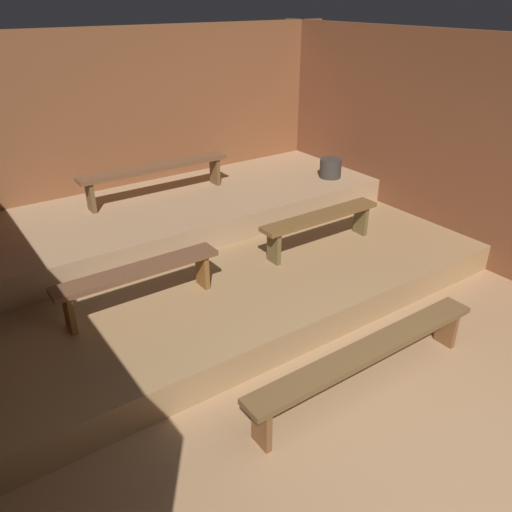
# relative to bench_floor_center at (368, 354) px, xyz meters

# --- Properties ---
(ground) EXTENTS (6.29, 6.18, 0.08)m
(ground) POSITION_rel_bench_floor_center_xyz_m (-0.08, 1.51, -0.38)
(ground) COLOR #9C7651
(wall_back) EXTENTS (6.29, 0.06, 2.58)m
(wall_back) POSITION_rel_bench_floor_center_xyz_m (-0.08, 4.23, 0.95)
(wall_back) COLOR brown
(wall_back) RESTS_ON ground
(wall_right) EXTENTS (0.06, 6.18, 2.58)m
(wall_right) POSITION_rel_bench_floor_center_xyz_m (2.70, 1.51, 0.95)
(wall_right) COLOR brown
(wall_right) RESTS_ON ground
(platform_lower) EXTENTS (5.49, 3.58, 0.31)m
(platform_lower) POSITION_rel_bench_floor_center_xyz_m (-0.08, 2.41, -0.19)
(platform_lower) COLOR #99754C
(platform_lower) RESTS_ON ground
(platform_middle) EXTENTS (5.49, 1.81, 0.31)m
(platform_middle) POSITION_rel_bench_floor_center_xyz_m (-0.08, 3.30, 0.12)
(platform_middle) COLOR #A4815D
(platform_middle) RESTS_ON platform_lower
(bench_floor_center) EXTENTS (2.34, 0.24, 0.41)m
(bench_floor_center) POSITION_rel_bench_floor_center_xyz_m (0.00, 0.00, 0.00)
(bench_floor_center) COLOR brown
(bench_floor_center) RESTS_ON ground
(bench_lower_left) EXTENTS (1.55, 0.24, 0.41)m
(bench_lower_left) POSITION_rel_bench_floor_center_xyz_m (-1.17, 1.75, 0.29)
(bench_lower_left) COLOR brown
(bench_lower_left) RESTS_ON platform_lower
(bench_lower_right) EXTENTS (1.55, 0.24, 0.41)m
(bench_lower_right) POSITION_rel_bench_floor_center_xyz_m (1.02, 1.75, 0.29)
(bench_lower_right) COLOR brown
(bench_lower_right) RESTS_ON platform_lower
(bench_middle_center) EXTENTS (1.93, 0.24, 0.41)m
(bench_middle_center) POSITION_rel_bench_floor_center_xyz_m (-0.12, 3.56, 0.61)
(bench_middle_center) COLOR brown
(bench_middle_center) RESTS_ON platform_middle
(pail_middle) EXTENTS (0.30, 0.30, 0.26)m
(pail_middle) POSITION_rel_bench_floor_center_xyz_m (2.18, 2.87, 0.41)
(pail_middle) COLOR #332D28
(pail_middle) RESTS_ON platform_middle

